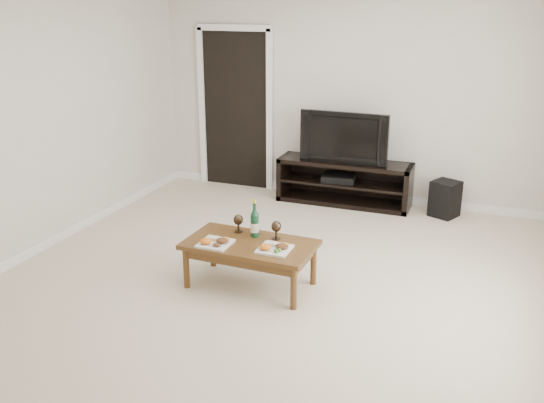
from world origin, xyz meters
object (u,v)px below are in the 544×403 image
Objects in this scene: media_console at (344,182)px; coffee_table at (250,264)px; subwoofer at (445,199)px; television at (346,136)px.

coffee_table is at bearing -94.75° from media_console.
media_console reaches higher than coffee_table.
coffee_table is (-0.21, -2.52, -0.07)m from media_console.
media_console is at bearing 85.25° from coffee_table.
media_console reaches higher than subwoofer.
television is at bearing -156.71° from subwoofer.
television reaches higher than coffee_table.
subwoofer is 0.37× the size of coffee_table.
television is 0.95× the size of coffee_table.
television is 1.39m from subwoofer.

